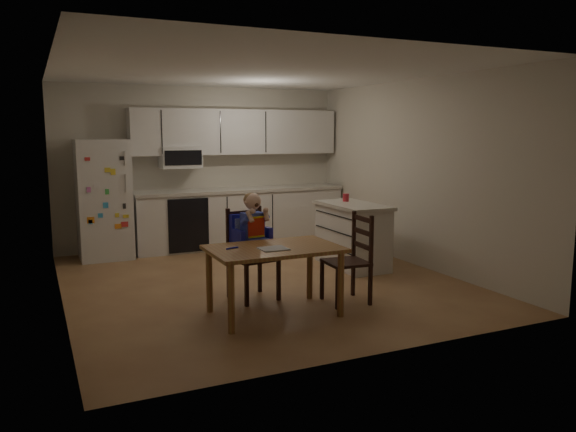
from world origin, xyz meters
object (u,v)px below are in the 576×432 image
(red_cup, at_px, (346,198))
(dining_table, at_px, (274,256))
(kitchen_island, at_px, (352,235))
(chair_booster, at_px, (251,235))
(chair_side, at_px, (354,252))
(refrigerator, at_px, (104,199))

(red_cup, bearing_deg, dining_table, -137.10)
(kitchen_island, distance_m, dining_table, 2.25)
(red_cup, relative_size, chair_booster, 0.09)
(kitchen_island, distance_m, red_cup, 0.54)
(chair_side, bearing_deg, chair_booster, -117.86)
(refrigerator, bearing_deg, red_cup, -29.47)
(red_cup, xyz_separation_m, chair_booster, (-1.80, -1.04, -0.21))
(refrigerator, relative_size, red_cup, 16.19)
(refrigerator, height_order, kitchen_island, refrigerator)
(kitchen_island, distance_m, chair_side, 1.59)
(chair_booster, relative_size, chair_side, 1.22)
(kitchen_island, height_order, dining_table, kitchen_island)
(red_cup, xyz_separation_m, chair_side, (-0.84, -1.62, -0.37))
(dining_table, height_order, chair_booster, chair_booster)
(chair_booster, bearing_deg, red_cup, 21.05)
(dining_table, xyz_separation_m, chair_side, (0.94, 0.04, -0.05))
(refrigerator, bearing_deg, kitchen_island, -33.37)
(refrigerator, relative_size, kitchen_island, 1.46)
(dining_table, relative_size, chair_booster, 1.10)
(chair_booster, bearing_deg, kitchen_island, 15.14)
(dining_table, bearing_deg, chair_booster, 90.71)
(refrigerator, distance_m, chair_booster, 2.99)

